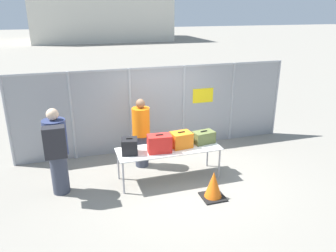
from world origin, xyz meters
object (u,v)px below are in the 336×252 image
at_px(suitcase_orange, 181,140).
at_px(suitcase_olive, 204,137).
at_px(inspection_table, 169,150).
at_px(suitcase_red, 159,144).
at_px(utility_trailer, 163,110).
at_px(traffic_cone, 213,186).
at_px(suitcase_black, 130,146).
at_px(traveler_hooded, 57,149).
at_px(security_worker_near, 141,132).

height_order(suitcase_orange, suitcase_olive, suitcase_orange).
xyz_separation_m(inspection_table, suitcase_olive, (0.86, 0.08, 0.18)).
xyz_separation_m(suitcase_red, utility_trailer, (1.28, 4.06, -0.57)).
relative_size(suitcase_orange, traffic_cone, 0.81).
height_order(suitcase_red, utility_trailer, suitcase_red).
bearing_deg(traffic_cone, suitcase_red, 133.20).
height_order(suitcase_black, suitcase_olive, suitcase_black).
bearing_deg(inspection_table, utility_trailer, 75.36).
relative_size(suitcase_red, traveler_hooded, 0.29).
bearing_deg(suitcase_olive, suitcase_red, -170.80).
height_order(suitcase_olive, traffic_cone, suitcase_olive).
xyz_separation_m(inspection_table, suitcase_red, (-0.24, -0.10, 0.24)).
bearing_deg(inspection_table, suitcase_orange, 1.56).
relative_size(security_worker_near, traffic_cone, 2.90).
height_order(utility_trailer, traffic_cone, utility_trailer).
distance_m(suitcase_orange, traffic_cone, 1.26).
relative_size(suitcase_olive, traveler_hooded, 0.28).
xyz_separation_m(suitcase_orange, traffic_cone, (0.33, -1.03, -0.65)).
height_order(security_worker_near, traffic_cone, security_worker_near).
height_order(traveler_hooded, security_worker_near, traveler_hooded).
xyz_separation_m(suitcase_black, traveler_hooded, (-1.46, 0.06, 0.10)).
bearing_deg(traffic_cone, suitcase_orange, 107.96).
bearing_deg(traveler_hooded, suitcase_olive, -20.74).
bearing_deg(suitcase_olive, utility_trailer, 87.42).
xyz_separation_m(suitcase_red, suitcase_olive, (1.10, 0.18, -0.05)).
distance_m(traveler_hooded, traffic_cone, 3.24).
height_order(suitcase_black, traffic_cone, suitcase_black).
bearing_deg(suitcase_black, utility_trailer, 64.30).
distance_m(suitcase_orange, traveler_hooded, 2.62).
relative_size(suitcase_olive, security_worker_near, 0.31).
height_order(inspection_table, traveler_hooded, traveler_hooded).
relative_size(suitcase_black, suitcase_orange, 0.83).
bearing_deg(suitcase_black, suitcase_olive, 2.52).
relative_size(security_worker_near, utility_trailer, 0.45).
bearing_deg(suitcase_orange, inspection_table, -178.44).
bearing_deg(traveler_hooded, suitcase_black, -23.41).
bearing_deg(suitcase_olive, security_worker_near, 149.64).
xyz_separation_m(suitcase_orange, traveler_hooded, (-2.62, 0.06, 0.10)).
relative_size(suitcase_olive, traffic_cone, 0.89).
height_order(inspection_table, suitcase_orange, suitcase_orange).
xyz_separation_m(suitcase_black, utility_trailer, (1.90, 3.95, -0.55)).
bearing_deg(traffic_cone, suitcase_black, 145.49).
bearing_deg(utility_trailer, traveler_hooded, -130.85).
xyz_separation_m(suitcase_black, traffic_cone, (1.49, -1.03, -0.64)).
bearing_deg(suitcase_orange, traffic_cone, -72.04).
relative_size(inspection_table, suitcase_orange, 4.85).
bearing_deg(utility_trailer, inspection_table, -104.64).
bearing_deg(suitcase_red, traveler_hooded, 175.51).
relative_size(inspection_table, security_worker_near, 1.35).
distance_m(suitcase_black, security_worker_near, 0.94).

